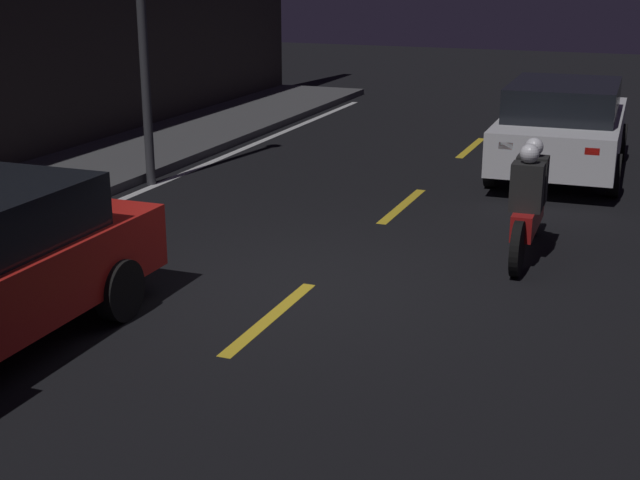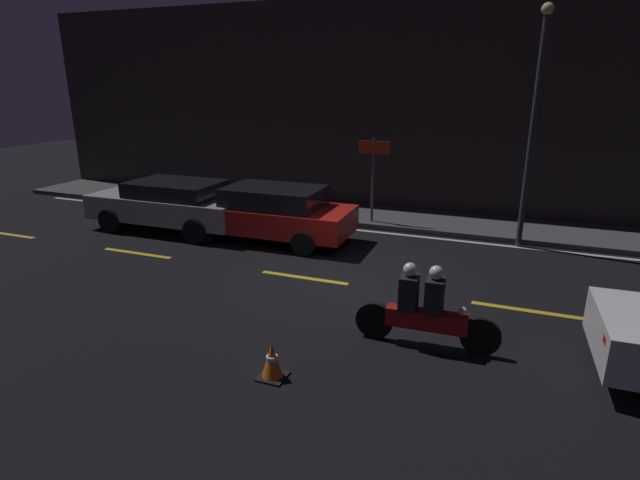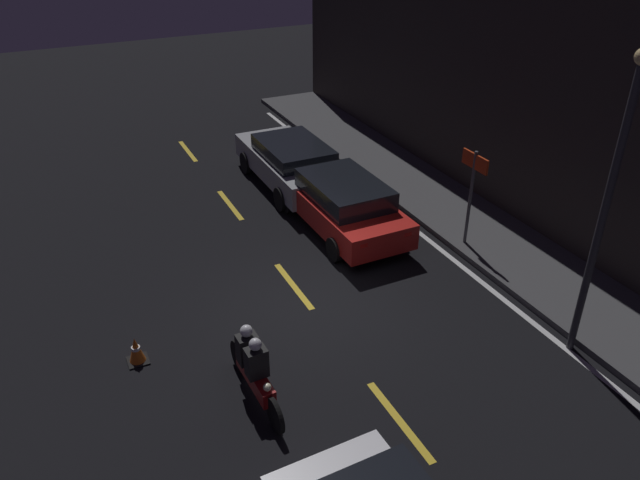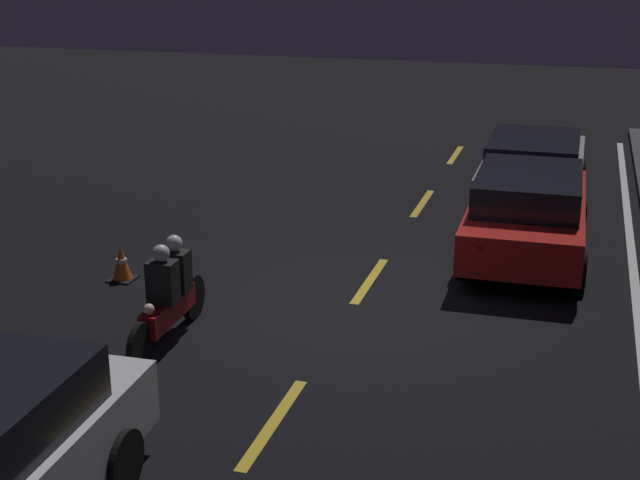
# 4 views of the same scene
# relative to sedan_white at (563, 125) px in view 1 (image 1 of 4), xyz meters

# --- Properties ---
(ground_plane) EXTENTS (56.00, 56.00, 0.00)m
(ground_plane) POSITION_rel_sedan_white_xyz_m (-6.44, 1.80, -0.80)
(ground_plane) COLOR black
(lane_dash_c) EXTENTS (2.00, 0.14, 0.01)m
(lane_dash_c) POSITION_rel_sedan_white_xyz_m (-7.44, 1.80, -0.79)
(lane_dash_c) COLOR gold
(lane_dash_c) RESTS_ON ground
(lane_dash_d) EXTENTS (2.00, 0.14, 0.01)m
(lane_dash_d) POSITION_rel_sedan_white_xyz_m (-2.94, 1.80, -0.79)
(lane_dash_d) COLOR gold
(lane_dash_d) RESTS_ON ground
(lane_dash_e) EXTENTS (2.00, 0.14, 0.01)m
(lane_dash_e) POSITION_rel_sedan_white_xyz_m (1.56, 1.80, -0.79)
(lane_dash_e) COLOR gold
(lane_dash_e) RESTS_ON ground
(lane_solid_kerb) EXTENTS (25.20, 0.14, 0.01)m
(lane_solid_kerb) POSITION_rel_sedan_white_xyz_m (-6.44, 5.73, -0.79)
(lane_solid_kerb) COLOR silver
(lane_solid_kerb) RESTS_ON ground
(sedan_white) EXTENTS (4.44, 2.07, 1.50)m
(sedan_white) POSITION_rel_sedan_white_xyz_m (0.00, 0.00, 0.00)
(sedan_white) COLOR silver
(sedan_white) RESTS_ON ground
(motorcycle) EXTENTS (2.29, 0.38, 1.38)m
(motorcycle) POSITION_rel_sedan_white_xyz_m (-4.56, -0.18, -0.15)
(motorcycle) COLOR black
(motorcycle) RESTS_ON ground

